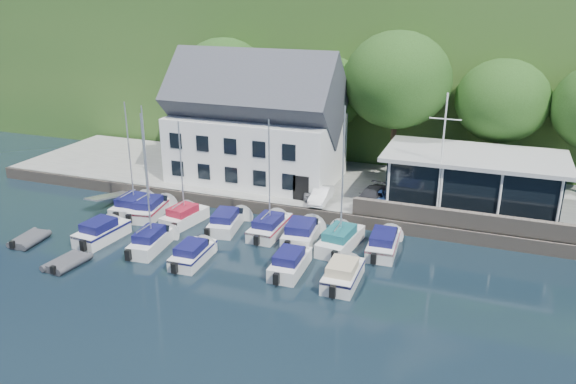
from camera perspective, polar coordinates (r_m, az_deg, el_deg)
name	(u,v)px	position (r m, az deg, el deg)	size (l,w,h in m)	color
ground	(255,290)	(33.49, -3.40, -9.93)	(180.00, 180.00, 0.00)	black
quay	(336,188)	(48.34, 4.95, 0.37)	(60.00, 13.00, 1.00)	gray
quay_face	(313,215)	(42.52, 2.55, -2.39)	(60.00, 0.30, 1.00)	#695F54
hillside	(418,49)	(89.67, 13.11, 13.97)	(160.00, 75.00, 16.00)	#2E5720
harbor_building	(256,129)	(48.30, -3.27, 6.41)	(14.40, 8.20, 8.70)	white
club_pavilion	(472,180)	(44.60, 18.23, 1.17)	(13.20, 7.20, 4.10)	black
seawall	(481,222)	(40.75, 19.04, -2.88)	(18.00, 0.50, 1.20)	#695F54
gangway	(115,203)	(48.43, -17.13, -1.07)	(1.20, 6.00, 1.40)	silver
car_silver	(312,188)	(44.93, 2.47, 0.42)	(1.49, 3.71, 1.26)	#ABACB0
car_white	(321,195)	(43.57, 3.40, -0.30)	(1.25, 3.58, 1.18)	white
car_dgrey	(371,196)	(43.71, 8.47, -0.40)	(1.70, 4.18, 1.21)	#2E2E33
car_blue	(376,197)	(43.49, 8.89, -0.55)	(1.36, 3.43, 1.17)	#315497
flagpole	(442,157)	(41.00, 15.34, 3.47)	(2.17, 0.20, 9.03)	white
tree_1	(225,99)	(54.84, -6.44, 9.41)	(8.36, 8.36, 11.42)	#1A3810
tree_2	(325,111)	(52.13, 3.82, 8.20)	(7.39, 7.39, 10.10)	#1A3810
tree_3	(395,105)	(49.53, 10.87, 8.67)	(9.14, 9.14, 12.49)	#1A3810
tree_4	(499,122)	(50.16, 20.67, 6.66)	(7.61, 7.61, 10.40)	#1A3810
boat_r1_0	(130,156)	(44.29, -15.79, 3.56)	(2.23, 6.01, 9.42)	silver
boat_r1_1	(146,160)	(43.59, -14.23, 3.20)	(2.07, 6.04, 9.07)	silver
boat_r1_2	(181,168)	(41.55, -10.79, 2.46)	(1.91, 5.56, 8.82)	silver
boat_r1_3	(227,219)	(41.51, -6.26, -2.78)	(1.96, 6.12, 1.39)	silver
boat_r1_4	(269,177)	(39.13, -1.91, 1.49)	(2.04, 6.43, 8.53)	silver
boat_r1_5	(302,231)	(39.19, 1.40, -3.97)	(2.25, 5.92, 1.53)	silver
boat_r1_6	(342,183)	(36.92, 5.55, 0.91)	(2.04, 6.73, 9.34)	silver
boat_r1_7	(384,241)	(38.34, 9.70, -4.91)	(1.96, 6.51, 1.45)	silver
boat_r2_0	(102,230)	(41.40, -18.41, -3.67)	(2.04, 5.79, 1.57)	silver
boat_r2_1	(147,186)	(37.80, -14.13, 0.62)	(1.75, 6.21, 9.05)	silver
boat_r2_2	(193,252)	(36.93, -9.65, -5.99)	(1.86, 5.55, 1.35)	silver
boat_r2_3	(290,261)	(35.19, 0.22, -6.98)	(1.89, 5.72, 1.45)	silver
boat_r2_4	(343,272)	(33.98, 5.62, -8.09)	(2.01, 5.58, 1.49)	silver
dinghy_0	(29,238)	(43.04, -24.79, -4.27)	(1.76, 2.93, 0.68)	#37383C
dinghy_1	(67,261)	(38.60, -21.54, -6.56)	(1.76, 2.93, 0.68)	#37383C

